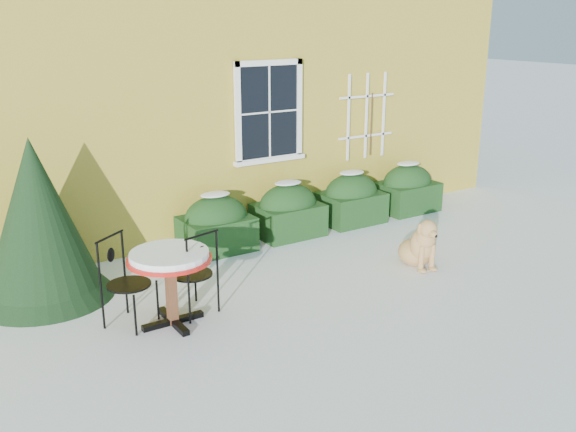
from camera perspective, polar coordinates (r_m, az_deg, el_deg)
ground at (r=8.08m, az=3.88°, el=-7.90°), size 80.00×80.00×0.00m
house at (r=13.57m, az=-14.42°, el=15.88°), size 12.40×8.40×6.40m
hedge_row at (r=10.78m, az=2.91°, el=0.95°), size 4.95×0.80×0.91m
evergreen_shrub at (r=8.55m, az=-21.21°, el=-1.61°), size 1.71×1.71×2.07m
bistro_table at (r=7.42m, az=-10.47°, el=-4.23°), size 0.97×0.97×0.90m
patio_chair_near at (r=7.72m, az=-8.36°, el=-4.99°), size 0.57×0.56×1.05m
patio_chair_far at (r=7.63m, az=-14.25°, el=-5.64°), size 0.65×0.65×1.06m
dog at (r=9.32m, az=11.67°, el=-2.66°), size 0.58×0.82×0.77m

